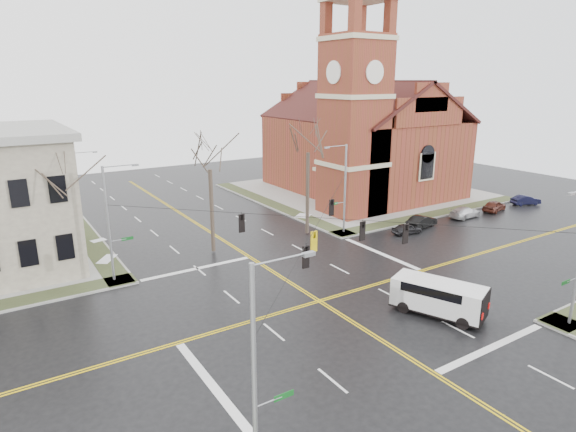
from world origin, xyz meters
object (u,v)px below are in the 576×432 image
church (360,132)px  tree_ne (308,147)px  signal_pole_sw (258,368)px  streetlight_north_b (53,161)px  parked_car_b (422,222)px  streetlight_north_a (80,187)px  parked_car_e (526,200)px  tree_nw_near (210,164)px  tree_nw_far (64,187)px  signal_pole_nw (110,221)px  parked_car_c (465,212)px  parked_car_d (494,206)px  parked_car_a (407,229)px  signal_pole_ne (344,186)px  cargo_van (435,295)px

church → tree_ne: (-16.67, -11.58, 0.48)m
signal_pole_sw → streetlight_north_b: (0.67, 59.50, -0.48)m
streetlight_north_b → parked_car_b: size_ratio=1.96×
streetlight_north_a → parked_car_b: 36.28m
parked_car_e → tree_nw_near: size_ratio=0.33×
streetlight_north_a → tree_nw_near: size_ratio=0.71×
parked_car_b → tree_nw_far: size_ratio=0.39×
signal_pole_nw → parked_car_c: size_ratio=2.08×
tree_nw_near → tree_nw_far: bearing=179.8°
streetlight_north_a → parked_car_d: streetlight_north_a is taller
parked_car_a → tree_ne: tree_ne is taller
streetlight_north_a → tree_nw_far: tree_nw_far is taller
streetlight_north_a → parked_car_d: bearing=-24.6°
parked_car_d → tree_ne: bearing=66.1°
church → parked_car_e: 22.75m
streetlight_north_b → tree_nw_far: bearing=-95.5°
signal_pole_ne → signal_pole_sw: bearing=-134.6°
streetlight_north_b → parked_car_c: bearing=-46.5°
signal_pole_sw → parked_car_a: signal_pole_sw is taller
signal_pole_ne → signal_pole_nw: size_ratio=1.00×
signal_pole_nw → signal_pole_sw: same height
cargo_van → parked_car_d: 30.25m
signal_pole_nw → streetlight_north_b: size_ratio=1.12×
parked_car_a → streetlight_north_a: bearing=60.7°
signal_pole_sw → parked_car_b: size_ratio=2.20×
signal_pole_ne → tree_nw_far: (-25.29, 1.94, 2.59)m
church → parked_car_b: size_ratio=6.73×
parked_car_a → parked_car_d: 15.39m
signal_pole_ne → parked_car_d: signal_pole_ne is taller
tree_nw_far → tree_ne: tree_ne is taller
cargo_van → parked_car_a: size_ratio=2.01×
cargo_van → signal_pole_sw: bearing=176.2°
streetlight_north_b → parked_car_c: size_ratio=1.85×
parked_car_a → tree_nw_near: size_ratio=0.28×
signal_pole_ne → parked_car_a: signal_pole_ne is taller
signal_pole_ne → signal_pole_nw: 22.64m
signal_pole_nw → signal_pole_sw: bearing=-90.0°
signal_pole_ne → signal_pole_nw: (-22.64, 0.00, 0.00)m
cargo_van → tree_nw_far: size_ratio=0.62×
church → streetlight_north_b: 42.53m
streetlight_north_b → parked_car_e: streetlight_north_b is taller
tree_ne → tree_nw_far: bearing=179.4°
parked_car_a → cargo_van: bearing=146.9°
streetlight_north_a → parked_car_c: 42.43m
parked_car_b → tree_ne: 14.99m
parked_car_a → tree_nw_far: (-30.74, 5.65, 7.00)m
parked_car_b → signal_pole_nw: bearing=74.0°
parked_car_b → tree_ne: bearing=57.4°
tree_nw_near → tree_ne: size_ratio=0.92×
tree_nw_near → parked_car_e: bearing=-7.3°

